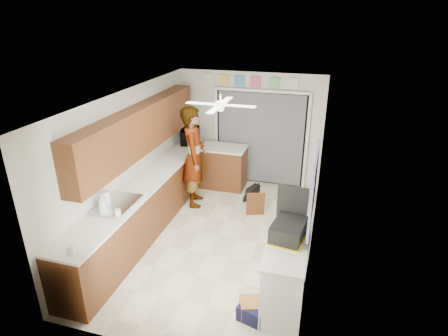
# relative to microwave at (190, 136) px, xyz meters

# --- Properties ---
(floor) EXTENTS (5.00, 5.00, 0.00)m
(floor) POSITION_rel_microwave_xyz_m (1.27, -2.07, -1.10)
(floor) COLOR beige
(floor) RESTS_ON ground
(ceiling) EXTENTS (5.00, 5.00, 0.00)m
(ceiling) POSITION_rel_microwave_xyz_m (1.27, -2.07, 1.40)
(ceiling) COLOR white
(ceiling) RESTS_ON ground
(wall_back) EXTENTS (3.20, 0.00, 3.20)m
(wall_back) POSITION_rel_microwave_xyz_m (1.27, 0.43, 0.15)
(wall_back) COLOR silver
(wall_back) RESTS_ON ground
(wall_front) EXTENTS (3.20, 0.00, 3.20)m
(wall_front) POSITION_rel_microwave_xyz_m (1.27, -4.57, 0.15)
(wall_front) COLOR silver
(wall_front) RESTS_ON ground
(wall_left) EXTENTS (0.00, 5.00, 5.00)m
(wall_left) POSITION_rel_microwave_xyz_m (-0.33, -2.07, 0.15)
(wall_left) COLOR silver
(wall_left) RESTS_ON ground
(wall_right) EXTENTS (0.00, 5.00, 5.00)m
(wall_right) POSITION_rel_microwave_xyz_m (2.87, -2.07, 0.15)
(wall_right) COLOR silver
(wall_right) RESTS_ON ground
(left_base_cabinets) EXTENTS (0.60, 4.80, 0.90)m
(left_base_cabinets) POSITION_rel_microwave_xyz_m (-0.03, -2.07, -0.65)
(left_base_cabinets) COLOR brown
(left_base_cabinets) RESTS_ON floor
(left_countertop) EXTENTS (0.62, 4.80, 0.04)m
(left_countertop) POSITION_rel_microwave_xyz_m (-0.02, -2.07, -0.18)
(left_countertop) COLOR white
(left_countertop) RESTS_ON left_base_cabinets
(upper_cabinets) EXTENTS (0.32, 4.00, 0.80)m
(upper_cabinets) POSITION_rel_microwave_xyz_m (-0.17, -1.87, 0.70)
(upper_cabinets) COLOR brown
(upper_cabinets) RESTS_ON wall_left
(sink_basin) EXTENTS (0.50, 0.76, 0.06)m
(sink_basin) POSITION_rel_microwave_xyz_m (-0.02, -3.07, -0.15)
(sink_basin) COLOR silver
(sink_basin) RESTS_ON left_countertop
(faucet) EXTENTS (0.03, 0.03, 0.22)m
(faucet) POSITION_rel_microwave_xyz_m (-0.21, -3.07, -0.05)
(faucet) COLOR silver
(faucet) RESTS_ON left_countertop
(peninsula_base) EXTENTS (1.00, 0.60, 0.90)m
(peninsula_base) POSITION_rel_microwave_xyz_m (0.77, -0.07, -0.65)
(peninsula_base) COLOR brown
(peninsula_base) RESTS_ON floor
(peninsula_top) EXTENTS (1.04, 0.64, 0.04)m
(peninsula_top) POSITION_rel_microwave_xyz_m (0.77, -0.07, -0.18)
(peninsula_top) COLOR white
(peninsula_top) RESTS_ON peninsula_base
(back_opening_recess) EXTENTS (2.00, 0.06, 2.10)m
(back_opening_recess) POSITION_rel_microwave_xyz_m (1.52, 0.40, -0.05)
(back_opening_recess) COLOR black
(back_opening_recess) RESTS_ON wall_back
(curtain_panel) EXTENTS (1.90, 0.03, 2.05)m
(curtain_panel) POSITION_rel_microwave_xyz_m (1.52, 0.36, -0.05)
(curtain_panel) COLOR slate
(curtain_panel) RESTS_ON wall_back
(door_trim_left) EXTENTS (0.06, 0.04, 2.10)m
(door_trim_left) POSITION_rel_microwave_xyz_m (0.50, 0.37, -0.05)
(door_trim_left) COLOR white
(door_trim_left) RESTS_ON wall_back
(door_trim_right) EXTENTS (0.06, 0.04, 2.10)m
(door_trim_right) POSITION_rel_microwave_xyz_m (2.54, 0.37, -0.05)
(door_trim_right) COLOR white
(door_trim_right) RESTS_ON wall_back
(door_trim_head) EXTENTS (2.10, 0.04, 0.06)m
(door_trim_head) POSITION_rel_microwave_xyz_m (1.52, 0.37, 1.02)
(door_trim_head) COLOR white
(door_trim_head) RESTS_ON wall_back
(header_frame_0) EXTENTS (0.22, 0.02, 0.22)m
(header_frame_0) POSITION_rel_microwave_xyz_m (0.67, 0.40, 1.20)
(header_frame_0) COLOR #E7B94D
(header_frame_0) RESTS_ON wall_back
(header_frame_1) EXTENTS (0.22, 0.02, 0.22)m
(header_frame_1) POSITION_rel_microwave_xyz_m (1.02, 0.40, 1.20)
(header_frame_1) COLOR #4B8CCA
(header_frame_1) RESTS_ON wall_back
(header_frame_2) EXTENTS (0.22, 0.02, 0.22)m
(header_frame_2) POSITION_rel_microwave_xyz_m (1.37, 0.40, 1.20)
(header_frame_2) COLOR #D75073
(header_frame_2) RESTS_ON wall_back
(header_frame_3) EXTENTS (0.22, 0.02, 0.22)m
(header_frame_3) POSITION_rel_microwave_xyz_m (1.77, 0.40, 1.20)
(header_frame_3) COLOR #6FC378
(header_frame_3) RESTS_ON wall_back
(header_frame_4) EXTENTS (0.22, 0.02, 0.22)m
(header_frame_4) POSITION_rel_microwave_xyz_m (2.17, 0.40, 1.20)
(header_frame_4) COLOR silver
(header_frame_4) RESTS_ON wall_back
(route66_sign) EXTENTS (0.22, 0.02, 0.26)m
(route66_sign) POSITION_rel_microwave_xyz_m (0.32, 0.40, 1.20)
(route66_sign) COLOR silver
(route66_sign) RESTS_ON wall_back
(right_counter_base) EXTENTS (0.50, 1.40, 0.90)m
(right_counter_base) POSITION_rel_microwave_xyz_m (2.62, -3.27, -0.65)
(right_counter_base) COLOR white
(right_counter_base) RESTS_ON floor
(right_counter_top) EXTENTS (0.54, 1.44, 0.04)m
(right_counter_top) POSITION_rel_microwave_xyz_m (2.61, -3.27, -0.18)
(right_counter_top) COLOR white
(right_counter_top) RESTS_ON right_counter_base
(abstract_painting) EXTENTS (0.03, 1.15, 0.95)m
(abstract_painting) POSITION_rel_microwave_xyz_m (2.85, -3.07, 0.55)
(abstract_painting) COLOR #E755C9
(abstract_painting) RESTS_ON wall_right
(ceiling_fan) EXTENTS (1.14, 1.14, 0.24)m
(ceiling_fan) POSITION_rel_microwave_xyz_m (1.27, -1.87, 1.22)
(ceiling_fan) COLOR white
(ceiling_fan) RESTS_ON ceiling
(microwave) EXTENTS (0.55, 0.68, 0.32)m
(microwave) POSITION_rel_microwave_xyz_m (0.00, 0.00, 0.00)
(microwave) COLOR black
(microwave) RESTS_ON left_countertop
(soap_bottle) EXTENTS (0.13, 0.13, 0.33)m
(soap_bottle) POSITION_rel_microwave_xyz_m (-0.08, -3.35, 0.01)
(soap_bottle) COLOR silver
(soap_bottle) RESTS_ON left_countertop
(jar_a) EXTENTS (0.10, 0.10, 0.13)m
(jar_a) POSITION_rel_microwave_xyz_m (0.16, -3.37, -0.10)
(jar_a) COLOR silver
(jar_a) RESTS_ON left_countertop
(jar_b) EXTENTS (0.08, 0.08, 0.12)m
(jar_b) POSITION_rel_microwave_xyz_m (0.07, -4.32, -0.10)
(jar_b) COLOR silver
(jar_b) RESTS_ON left_countertop
(paper_towel_roll) EXTENTS (0.16, 0.16, 0.26)m
(paper_towel_roll) POSITION_rel_microwave_xyz_m (-0.17, -3.13, -0.03)
(paper_towel_roll) COLOR white
(paper_towel_roll) RESTS_ON left_countertop
(suitcase) EXTENTS (0.47, 0.58, 0.23)m
(suitcase) POSITION_rel_microwave_xyz_m (2.59, -3.21, -0.05)
(suitcase) COLOR black
(suitcase) RESTS_ON right_counter_top
(suitcase_rim) EXTENTS (0.52, 0.64, 0.02)m
(suitcase_rim) POSITION_rel_microwave_xyz_m (2.59, -3.21, -0.16)
(suitcase_rim) COLOR yellow
(suitcase_rim) RESTS_ON suitcase
(suitcase_lid) EXTENTS (0.42, 0.09, 0.50)m
(suitcase_lid) POSITION_rel_microwave_xyz_m (2.59, -2.92, 0.20)
(suitcase_lid) COLOR black
(suitcase_lid) RESTS_ON suitcase
(cardboard_box) EXTENTS (0.44, 0.38, 0.23)m
(cardboard_box) POSITION_rel_microwave_xyz_m (2.27, -3.71, -0.99)
(cardboard_box) COLOR #9E5C31
(cardboard_box) RESTS_ON floor
(navy_crate) EXTENTS (0.41, 0.37, 0.21)m
(navy_crate) POSITION_rel_microwave_xyz_m (2.27, -3.78, -0.99)
(navy_crate) COLOR black
(navy_crate) RESTS_ON floor
(cabinet_door_panel) EXTENTS (0.38, 0.23, 0.52)m
(cabinet_door_panel) POSITION_rel_microwave_xyz_m (1.76, -1.19, -0.84)
(cabinet_door_panel) COLOR brown
(cabinet_door_panel) RESTS_ON floor
(man) EXTENTS (0.68, 0.85, 2.04)m
(man) POSITION_rel_microwave_xyz_m (0.46, -1.00, -0.08)
(man) COLOR white
(man) RESTS_ON floor
(dog) EXTENTS (0.36, 0.52, 0.37)m
(dog) POSITION_rel_microwave_xyz_m (1.59, -0.60, -0.91)
(dog) COLOR black
(dog) RESTS_ON floor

